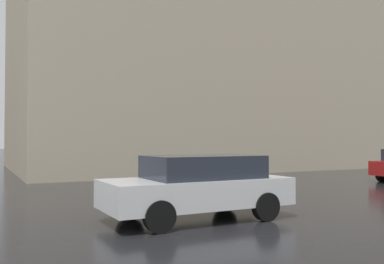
{
  "coord_description": "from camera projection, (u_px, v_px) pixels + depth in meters",
  "views": [
    {
      "loc": [
        -5.39,
        -3.82,
        1.7
      ],
      "look_at": [
        6.97,
        -10.39,
        2.05
      ],
      "focal_mm": 38.21,
      "sensor_mm": 36.0,
      "label": 1
    }
  ],
  "objects": [
    {
      "name": "haussmann_block_corner",
      "position": [
        232.0,
        15.0,
        30.45
      ],
      "size": [
        14.82,
        29.86,
        22.83
      ],
      "color": "tan",
      "rests_on": "ground_plane"
    },
    {
      "name": "car_white",
      "position": [
        199.0,
        185.0,
        8.99
      ],
      "size": [
        1.85,
        4.1,
        1.41
      ],
      "color": "silver",
      "rests_on": "ground_plane"
    }
  ]
}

